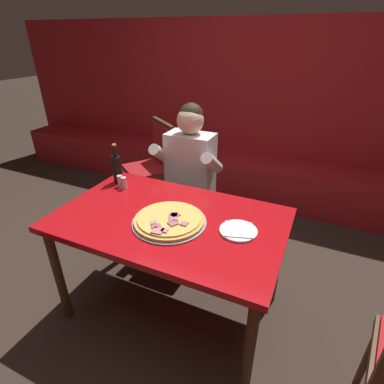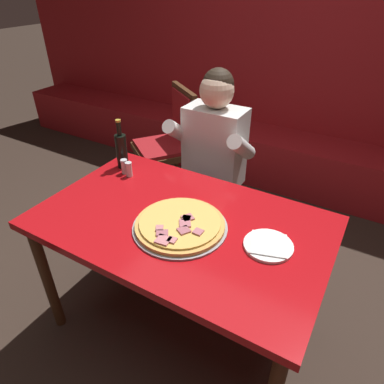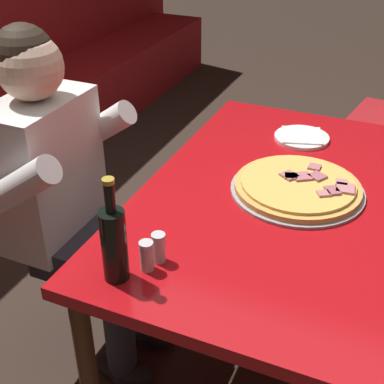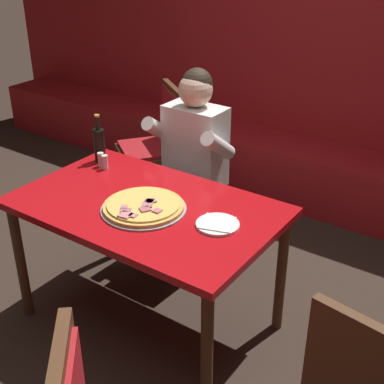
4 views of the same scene
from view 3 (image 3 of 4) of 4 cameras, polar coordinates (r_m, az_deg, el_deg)
name	(u,v)px [view 3 (image 3 of 4)]	position (r m, az deg, el deg)	size (l,w,h in m)	color
ground_plane	(262,356)	(2.24, 7.49, -16.92)	(24.00, 24.00, 0.00)	#33261E
main_dining_table	(276,214)	(1.80, 8.97, -2.32)	(1.36, 0.85, 0.76)	#4C2D19
pizza	(298,187)	(1.76, 11.24, 0.55)	(0.43, 0.43, 0.05)	#9E9EA3
plate_white_paper	(302,137)	(2.12, 11.62, 5.75)	(0.21, 0.21, 0.02)	white
beer_bottle	(114,242)	(1.34, -8.33, -5.34)	(0.07, 0.07, 0.29)	black
shaker_parmesan	(159,249)	(1.42, -3.57, -6.08)	(0.04, 0.04, 0.09)	silver
shaker_oregano	(147,257)	(1.40, -4.85, -6.94)	(0.04, 0.04, 0.09)	silver
diner_seated_blue_shirt	(70,195)	(1.87, -12.89, -0.32)	(0.53, 0.53, 1.27)	black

